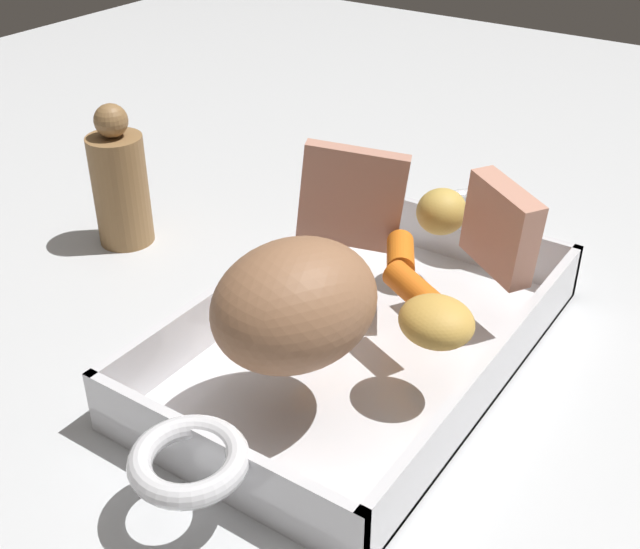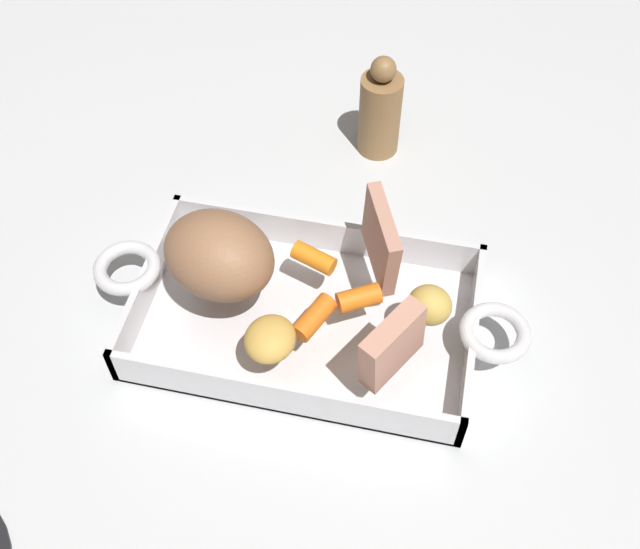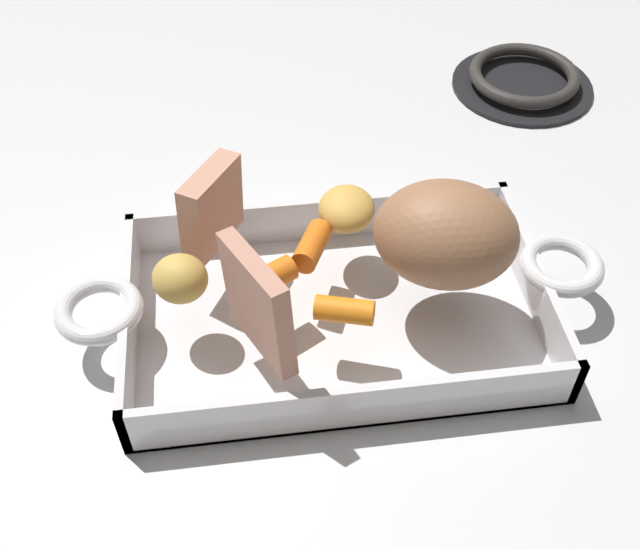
# 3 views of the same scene
# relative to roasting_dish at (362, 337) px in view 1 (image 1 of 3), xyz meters

# --- Properties ---
(ground_plane) EXTENTS (2.02, 2.02, 0.00)m
(ground_plane) POSITION_rel_roasting_dish_xyz_m (0.00, 0.00, -0.02)
(ground_plane) COLOR silver
(roasting_dish) EXTENTS (0.46, 0.22, 0.05)m
(roasting_dish) POSITION_rel_roasting_dish_xyz_m (0.00, 0.00, 0.00)
(roasting_dish) COLOR silver
(roasting_dish) RESTS_ON ground_plane
(pork_roast) EXTENTS (0.14, 0.12, 0.08)m
(pork_roast) POSITION_rel_roasting_dish_xyz_m (0.09, -0.00, 0.08)
(pork_roast) COLOR #956646
(pork_roast) RESTS_ON roasting_dish
(roast_slice_outer) EXTENTS (0.05, 0.09, 0.09)m
(roast_slice_outer) POSITION_rel_roasting_dish_xyz_m (-0.07, -0.05, 0.08)
(roast_slice_outer) COLOR tan
(roast_slice_outer) RESTS_ON roasting_dish
(roast_slice_thick) EXTENTS (0.06, 0.08, 0.08)m
(roast_slice_thick) POSITION_rel_roasting_dish_xyz_m (-0.10, 0.06, 0.07)
(roast_slice_thick) COLOR tan
(roast_slice_thick) RESTS_ON roasting_dish
(baby_carrot_northwest) EXTENTS (0.05, 0.04, 0.02)m
(baby_carrot_northwest) POSITION_rel_roasting_dish_xyz_m (-0.05, 0.00, 0.05)
(baby_carrot_northwest) COLOR orange
(baby_carrot_northwest) RESTS_ON roasting_dish
(baby_carrot_long) EXTENTS (0.04, 0.05, 0.03)m
(baby_carrot_long) POSITION_rel_roasting_dish_xyz_m (-0.02, 0.03, 0.05)
(baby_carrot_long) COLOR orange
(baby_carrot_long) RESTS_ON roasting_dish
(baby_carrot_short) EXTENTS (0.05, 0.03, 0.02)m
(baby_carrot_short) POSITION_rel_roasting_dish_xyz_m (-0.00, -0.04, 0.05)
(baby_carrot_short) COLOR orange
(baby_carrot_short) RESTS_ON roasting_dish
(potato_golden_large) EXTENTS (0.06, 0.06, 0.03)m
(potato_golden_large) POSITION_rel_roasting_dish_xyz_m (0.02, 0.07, 0.05)
(potato_golden_large) COLOR gold
(potato_golden_large) RESTS_ON roasting_dish
(potato_near_roast) EXTENTS (0.05, 0.05, 0.04)m
(potato_near_roast) POSITION_rel_roasting_dish_xyz_m (-0.12, -0.00, 0.06)
(potato_near_roast) COLOR gold
(potato_near_roast) RESTS_ON roasting_dish
(pepper_mill) EXTENTS (0.05, 0.05, 0.14)m
(pepper_mill) POSITION_rel_roasting_dish_xyz_m (-0.03, -0.28, 0.04)
(pepper_mill) COLOR olive
(pepper_mill) RESTS_ON ground_plane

